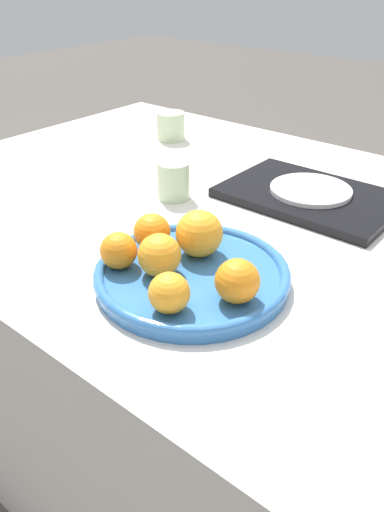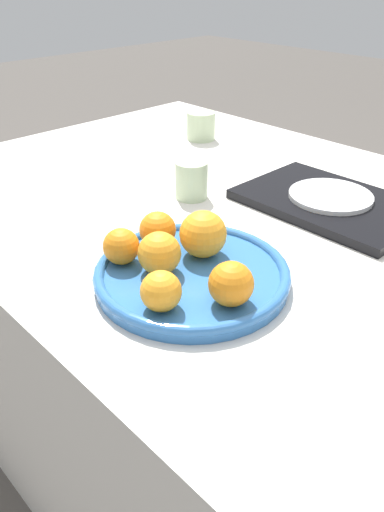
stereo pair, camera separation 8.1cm
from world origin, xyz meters
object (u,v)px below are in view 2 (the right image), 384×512
at_px(orange_3, 158,230).
at_px(side_plate, 331,196).
at_px(cup_0, 201,126).
at_px(orange_5, 121,246).
at_px(orange_0, 203,234).
at_px(cup_1, 192,180).
at_px(orange_4, 161,291).
at_px(serving_tray, 330,202).
at_px(orange_1, 231,284).
at_px(orange_2, 159,253).
at_px(fruit_platter, 192,274).

xyz_separation_m(orange_3, side_plate, (0.10, 0.40, -0.03)).
height_order(orange_3, cup_0, orange_3).
bearing_deg(orange_5, orange_0, 56.58).
relative_size(orange_0, cup_0, 0.98).
relative_size(orange_0, cup_1, 0.98).
height_order(orange_0, cup_1, orange_0).
bearing_deg(orange_4, cup_0, 131.52).
relative_size(serving_tray, side_plate, 2.08).
bearing_deg(orange_1, orange_5, -167.27).
distance_m(orange_3, serving_tray, 0.42).
xyz_separation_m(orange_1, serving_tray, (-0.11, 0.44, -0.04)).
bearing_deg(cup_1, orange_2, -52.29).
xyz_separation_m(orange_2, orange_3, (-0.07, 0.05, -0.00)).
relative_size(fruit_platter, orange_1, 4.76).
relative_size(orange_0, serving_tray, 0.22).
relative_size(orange_1, orange_4, 1.11).
bearing_deg(fruit_platter, serving_tray, 90.77).
height_order(fruit_platter, orange_2, orange_2).
bearing_deg(orange_3, orange_1, -9.30).
bearing_deg(cup_0, orange_1, -41.69).
bearing_deg(orange_4, side_plate, 95.21).
height_order(orange_2, orange_5, orange_2).
height_order(serving_tray, cup_0, cup_0).
relative_size(orange_4, serving_tray, 0.17).
xyz_separation_m(orange_1, side_plate, (-0.11, 0.44, -0.03)).
height_order(serving_tray, side_plate, side_plate).
xyz_separation_m(orange_1, orange_2, (-0.14, -0.02, 0.00)).
relative_size(orange_3, cup_0, 0.79).
xyz_separation_m(orange_2, orange_5, (-0.07, -0.03, -0.00)).
bearing_deg(cup_0, side_plate, -13.67).
bearing_deg(cup_1, orange_1, -36.03).
distance_m(orange_1, orange_2, 0.14).
distance_m(orange_2, serving_tray, 0.46).
height_order(fruit_platter, side_plate, same).
bearing_deg(orange_1, orange_2, -171.75).
height_order(orange_4, side_plate, orange_4).
bearing_deg(orange_3, side_plate, 76.46).
bearing_deg(cup_1, orange_3, -56.75).
distance_m(orange_3, orange_5, 0.08).
relative_size(orange_2, orange_3, 1.08).
xyz_separation_m(orange_2, side_plate, (0.03, 0.46, -0.03)).
height_order(orange_5, cup_1, cup_1).
bearing_deg(fruit_platter, orange_1, -10.50).
xyz_separation_m(orange_4, cup_0, (-0.58, 0.65, -0.01)).
bearing_deg(cup_1, side_plate, 37.01).
bearing_deg(orange_0, orange_1, -28.52).
bearing_deg(orange_2, fruit_platter, 47.84).
bearing_deg(orange_3, orange_2, -38.48).
height_order(orange_1, orange_5, orange_1).
relative_size(orange_0, side_plate, 0.46).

